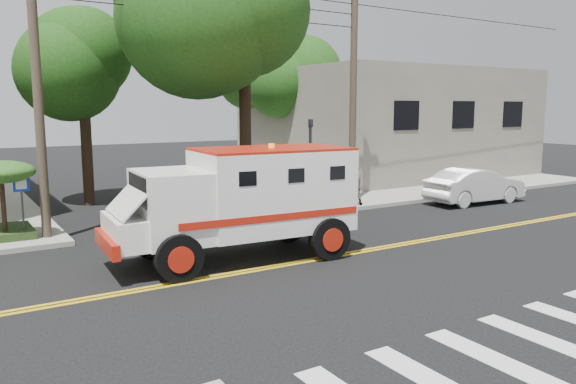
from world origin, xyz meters
TOP-DOWN VIEW (x-y plane):
  - ground at (0.00, 0.00)m, footprint 100.00×100.00m
  - sidewalk_ne at (13.50, 13.50)m, footprint 17.00×17.00m
  - building_right at (15.00, 14.00)m, footprint 14.00×12.00m
  - utility_pole_left at (-5.60, 6.00)m, footprint 0.28×0.28m
  - utility_pole_right at (6.30, 6.20)m, footprint 0.28×0.28m
  - tree_main at (1.94, 6.21)m, footprint 6.08×5.70m
  - tree_left at (-2.68, 11.79)m, footprint 4.48×4.20m
  - tree_right at (8.84, 15.77)m, footprint 4.80×4.50m
  - traffic_signal at (3.80, 5.60)m, footprint 0.15×0.18m
  - accessibility_sign at (-6.20, 6.17)m, footprint 0.45×0.10m
  - armored_truck at (-1.40, 1.12)m, footprint 6.67×3.00m
  - parked_sedan at (11.00, 3.74)m, footprint 4.63×1.82m
  - pedestrian_a at (5.50, 7.43)m, footprint 0.70×0.48m
  - pedestrian_b at (5.87, 5.50)m, footprint 0.93×0.87m

SIDE VIEW (x-z plane):
  - ground at x=0.00m, z-range 0.00..0.00m
  - sidewalk_ne at x=13.50m, z-range 0.00..0.15m
  - parked_sedan at x=11.00m, z-range 0.00..1.50m
  - pedestrian_b at x=5.87m, z-range 0.15..1.68m
  - pedestrian_a at x=5.50m, z-range 0.15..2.01m
  - accessibility_sign at x=-6.20m, z-range 0.35..2.38m
  - armored_truck at x=-1.40m, z-range 0.21..3.17m
  - traffic_signal at x=3.80m, z-range 0.43..4.03m
  - building_right at x=15.00m, z-range 0.15..6.15m
  - utility_pole_left at x=-5.60m, z-range 0.00..9.00m
  - utility_pole_right at x=6.30m, z-range 0.00..9.00m
  - tree_left at x=-2.68m, z-range 1.88..9.58m
  - tree_right at x=8.84m, z-range 1.99..10.19m
  - tree_main at x=1.94m, z-range 2.27..12.12m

